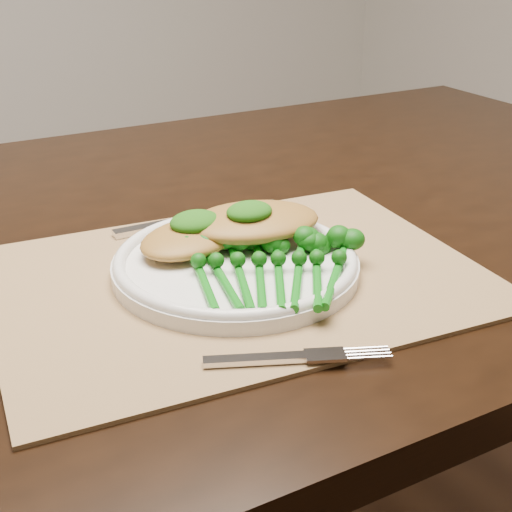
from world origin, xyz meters
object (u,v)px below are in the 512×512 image
dining_table (205,458)px  chicken_fillet_left (191,238)px  broccolini_bundle (269,276)px  placemat (238,278)px  dinner_plate (236,262)px

dining_table → chicken_fillet_left: bearing=-115.9°
chicken_fillet_left → dining_table: bearing=42.1°
dining_table → chicken_fillet_left: (-0.07, -0.11, 0.40)m
dining_table → broccolini_bundle: size_ratio=7.58×
placemat → broccolini_bundle: (0.00, -0.05, 0.02)m
broccolini_bundle → placemat: bearing=125.3°
placemat → broccolini_bundle: bearing=-75.2°
dining_table → broccolini_bundle: (-0.04, -0.22, 0.40)m
chicken_fillet_left → broccolini_bundle: (0.03, -0.11, -0.01)m
dinner_plate → chicken_fillet_left: size_ratio=2.07×
dining_table → placemat: (-0.04, -0.17, 0.38)m
dining_table → dinner_plate: 0.42m
placemat → dinner_plate: dinner_plate is taller
dinner_plate → broccolini_bundle: bearing=-87.8°
dining_table → chicken_fillet_left: chicken_fillet_left is taller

